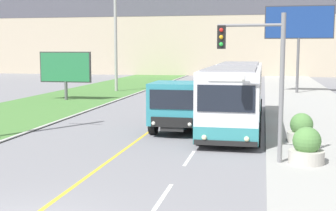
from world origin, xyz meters
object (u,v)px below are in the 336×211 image
object	(u,v)px
city_bus	(236,95)
billboard_small	(65,68)
planter_round_near	(307,148)
billboard_large	(299,25)
planter_round_second	(301,129)
car_distant	(217,89)
dump_truck	(180,105)
traffic_light_mast	(261,68)
utility_pole_far	(116,29)

from	to	relation	value
city_bus	billboard_small	bearing A→B (deg)	144.89
planter_round_near	billboard_large	bearing A→B (deg)	86.92
city_bus	billboard_large	xyz separation A→B (m)	(4.30, 18.58, 4.36)
planter_round_second	car_distant	bearing A→B (deg)	106.47
dump_truck	billboard_small	world-z (taller)	billboard_small
traffic_light_mast	planter_round_second	bearing A→B (deg)	66.12
billboard_small	billboard_large	bearing A→B (deg)	26.90
city_bus	billboard_small	xyz separation A→B (m)	(-13.54, 9.52, 0.88)
city_bus	utility_pole_far	size ratio (longest dim) A/B	1.15
utility_pole_far	planter_round_second	size ratio (longest dim) A/B	9.26
billboard_large	planter_round_second	bearing A→B (deg)	-93.32
utility_pole_far	billboard_small	xyz separation A→B (m)	(-1.52, -7.88, -3.22)
billboard_large	dump_truck	bearing A→B (deg)	-108.38
dump_truck	traffic_light_mast	world-z (taller)	traffic_light_mast
dump_truck	utility_pole_far	xyz separation A→B (m)	(-9.50, 19.40, 4.46)
city_bus	planter_round_second	xyz separation A→B (m)	(2.99, -4.00, -1.00)
car_distant	billboard_large	bearing A→B (deg)	33.64
billboard_small	utility_pole_far	bearing A→B (deg)	79.11
traffic_light_mast	planter_round_second	distance (m)	5.01
city_bus	traffic_light_mast	size ratio (longest dim) A/B	2.50
billboard_large	planter_round_second	xyz separation A→B (m)	(-1.31, -22.58, -5.36)
car_distant	planter_round_near	xyz separation A→B (m)	(5.25, -21.93, -0.06)
traffic_light_mast	billboard_small	world-z (taller)	traffic_light_mast
billboard_large	planter_round_near	world-z (taller)	billboard_large
city_bus	planter_round_near	size ratio (longest dim) A/B	10.29
city_bus	traffic_light_mast	world-z (taller)	traffic_light_mast
dump_truck	planter_round_near	bearing A→B (deg)	-46.99
traffic_light_mast	billboard_large	distance (m)	26.73
city_bus	billboard_small	world-z (taller)	billboard_small
planter_round_second	traffic_light_mast	bearing A→B (deg)	-113.88
utility_pole_far	planter_round_near	bearing A→B (deg)	-59.39
car_distant	dump_truck	bearing A→B (deg)	-90.57
billboard_large	utility_pole_far	bearing A→B (deg)	-175.89
city_bus	planter_round_near	bearing A→B (deg)	-69.70
car_distant	city_bus	bearing A→B (deg)	-80.49
traffic_light_mast	billboard_large	size ratio (longest dim) A/B	0.67
dump_truck	billboard_large	size ratio (longest dim) A/B	0.90
utility_pole_far	billboard_small	distance (m)	8.65
car_distant	billboard_large	world-z (taller)	billboard_large
billboard_small	planter_round_second	world-z (taller)	billboard_small
dump_truck	planter_round_second	size ratio (longest dim) A/B	5.64
traffic_light_mast	dump_truck	bearing A→B (deg)	123.09
car_distant	traffic_light_mast	world-z (taller)	traffic_light_mast
billboard_small	planter_round_near	world-z (taller)	billboard_small
city_bus	utility_pole_far	distance (m)	21.55
utility_pole_far	dump_truck	bearing A→B (deg)	-63.91
billboard_small	planter_round_near	bearing A→B (deg)	-46.51
city_bus	dump_truck	bearing A→B (deg)	-141.83
city_bus	dump_truck	distance (m)	3.24
planter_round_near	planter_round_second	size ratio (longest dim) A/B	1.03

